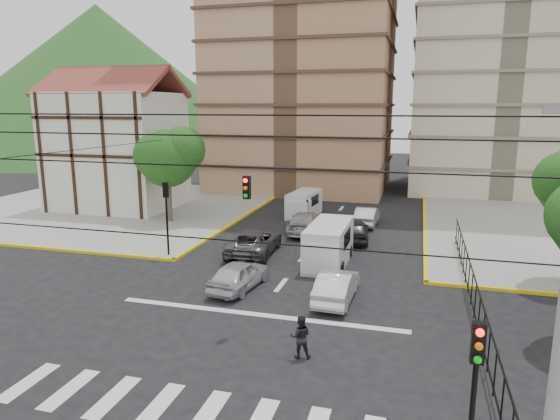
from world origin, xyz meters
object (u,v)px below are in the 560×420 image
(traffic_light_nw, at_px, (166,206))
(van_left_lane, at_px, (303,205))
(car_silver_front_left, at_px, (239,275))
(pedestrian_crosswalk, at_px, (300,337))
(van_right_lane, at_px, (328,246))
(car_white_front_right, at_px, (337,286))
(traffic_light_se, at_px, (474,386))

(traffic_light_nw, distance_m, van_left_lane, 14.24)
(car_silver_front_left, distance_m, pedestrian_crosswalk, 7.46)
(van_right_lane, relative_size, car_white_front_right, 1.22)
(van_left_lane, relative_size, car_white_front_right, 1.08)
(pedestrian_crosswalk, bearing_deg, car_white_front_right, -108.00)
(van_left_lane, distance_m, pedestrian_crosswalk, 23.38)
(van_left_lane, height_order, pedestrian_crosswalk, van_left_lane)
(traffic_light_nw, relative_size, car_white_front_right, 1.02)
(van_right_lane, distance_m, car_silver_front_left, 6.05)
(traffic_light_se, relative_size, van_right_lane, 0.83)
(car_silver_front_left, xyz_separation_m, car_white_front_right, (4.92, -0.21, -0.01))
(traffic_light_se, distance_m, traffic_light_nw, 22.06)
(car_silver_front_left, bearing_deg, pedestrian_crosswalk, 134.79)
(car_white_front_right, bearing_deg, traffic_light_nw, -18.88)
(van_left_lane, bearing_deg, car_white_front_right, -66.15)
(traffic_light_nw, height_order, car_white_front_right, traffic_light_nw)
(van_right_lane, height_order, van_left_lane, van_right_lane)
(van_right_lane, distance_m, car_white_front_right, 5.25)
(pedestrian_crosswalk, bearing_deg, van_left_lane, -91.42)
(pedestrian_crosswalk, bearing_deg, car_silver_front_left, -66.69)
(traffic_light_se, relative_size, traffic_light_nw, 1.00)
(traffic_light_se, bearing_deg, van_left_lane, 109.77)
(car_white_front_right, height_order, pedestrian_crosswalk, pedestrian_crosswalk)
(traffic_light_se, height_order, van_right_lane, traffic_light_se)
(van_left_lane, xyz_separation_m, car_silver_front_left, (0.61, -16.88, -0.27))
(traffic_light_nw, distance_m, car_white_front_right, 11.81)
(traffic_light_se, height_order, traffic_light_nw, same)
(car_white_front_right, bearing_deg, traffic_light_se, 114.00)
(car_silver_front_left, height_order, pedestrian_crosswalk, pedestrian_crosswalk)
(traffic_light_nw, xyz_separation_m, van_right_lane, (9.50, 1.01, -1.96))
(van_right_lane, xyz_separation_m, car_silver_front_left, (-3.59, -4.85, -0.43))
(pedestrian_crosswalk, bearing_deg, traffic_light_se, 117.25)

